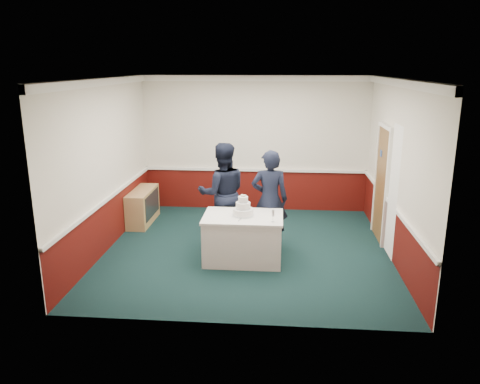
# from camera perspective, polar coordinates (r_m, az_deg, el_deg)

# --- Properties ---
(ground) EXTENTS (5.00, 5.00, 0.00)m
(ground) POSITION_cam_1_polar(r_m,az_deg,el_deg) (8.47, 0.83, -7.03)
(ground) COLOR #112A28
(ground) RESTS_ON ground
(room_shell) EXTENTS (5.00, 5.00, 3.00)m
(room_shell) POSITION_cam_1_polar(r_m,az_deg,el_deg) (8.54, 1.70, 6.85)
(room_shell) COLOR silver
(room_shell) RESTS_ON ground
(sideboard) EXTENTS (0.41, 1.20, 0.70)m
(sideboard) POSITION_cam_1_polar(r_m,az_deg,el_deg) (9.99, -11.75, -1.72)
(sideboard) COLOR #AE7B54
(sideboard) RESTS_ON ground
(cake_table) EXTENTS (1.32, 0.92, 0.79)m
(cake_table) POSITION_cam_1_polar(r_m,az_deg,el_deg) (7.91, 0.37, -5.57)
(cake_table) COLOR white
(cake_table) RESTS_ON ground
(wedding_cake) EXTENTS (0.35, 0.35, 0.36)m
(wedding_cake) POSITION_cam_1_polar(r_m,az_deg,el_deg) (7.75, 0.38, -2.12)
(wedding_cake) COLOR white
(wedding_cake) RESTS_ON cake_table
(cake_knife) EXTENTS (0.06, 0.22, 0.00)m
(cake_knife) POSITION_cam_1_polar(r_m,az_deg,el_deg) (7.59, 0.03, -3.34)
(cake_knife) COLOR silver
(cake_knife) RESTS_ON cake_table
(champagne_flute) EXTENTS (0.05, 0.05, 0.21)m
(champagne_flute) POSITION_cam_1_polar(r_m,az_deg,el_deg) (7.45, 4.05, -2.65)
(champagne_flute) COLOR silver
(champagne_flute) RESTS_ON cake_table
(person_man) EXTENTS (1.05, 0.90, 1.87)m
(person_man) POSITION_cam_1_polar(r_m,az_deg,el_deg) (8.58, -2.15, -0.15)
(person_man) COLOR black
(person_man) RESTS_ON ground
(person_woman) EXTENTS (0.68, 0.46, 1.79)m
(person_woman) POSITION_cam_1_polar(r_m,az_deg,el_deg) (8.32, 3.63, -0.94)
(person_woman) COLOR black
(person_woman) RESTS_ON ground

